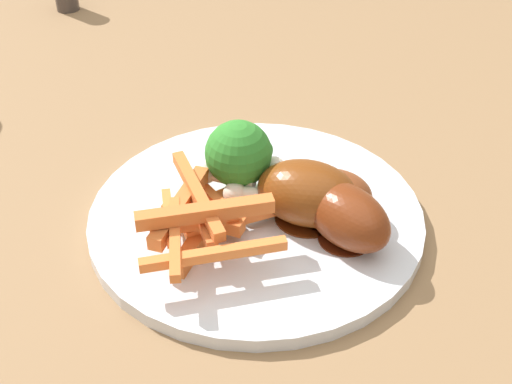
{
  "coord_description": "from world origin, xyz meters",
  "views": [
    {
      "loc": [
        0.42,
        0.06,
        1.09
      ],
      "look_at": [
        -0.03,
        0.06,
        0.75
      ],
      "focal_mm": 48.64,
      "sensor_mm": 36.0,
      "label": 1
    }
  ],
  "objects_px": {
    "broccoli_floret_front": "(239,152)",
    "carrot_fries_pile": "(200,217)",
    "dinner_plate": "(256,217)",
    "dining_table": "(190,319)",
    "chicken_drumstick_near": "(323,197)",
    "chicken_drumstick_extra": "(342,213)",
    "chicken_drumstick_far": "(303,193)"
  },
  "relations": [
    {
      "from": "broccoli_floret_front",
      "to": "carrot_fries_pile",
      "type": "bearing_deg",
      "value": -24.92
    },
    {
      "from": "dinner_plate",
      "to": "broccoli_floret_front",
      "type": "xyz_separation_m",
      "value": [
        -0.03,
        -0.01,
        0.05
      ]
    },
    {
      "from": "dining_table",
      "to": "chicken_drumstick_near",
      "type": "xyz_separation_m",
      "value": [
        -0.02,
        0.11,
        0.12
      ]
    },
    {
      "from": "broccoli_floret_front",
      "to": "chicken_drumstick_extra",
      "type": "bearing_deg",
      "value": 53.64
    },
    {
      "from": "chicken_drumstick_near",
      "to": "dining_table",
      "type": "bearing_deg",
      "value": -79.99
    },
    {
      "from": "broccoli_floret_front",
      "to": "chicken_drumstick_far",
      "type": "distance_m",
      "value": 0.06
    },
    {
      "from": "broccoli_floret_front",
      "to": "carrot_fries_pile",
      "type": "height_order",
      "value": "broccoli_floret_front"
    },
    {
      "from": "carrot_fries_pile",
      "to": "chicken_drumstick_extra",
      "type": "relative_size",
      "value": 1.16
    },
    {
      "from": "dinner_plate",
      "to": "chicken_drumstick_far",
      "type": "bearing_deg",
      "value": 79.82
    },
    {
      "from": "chicken_drumstick_near",
      "to": "chicken_drumstick_extra",
      "type": "height_order",
      "value": "chicken_drumstick_extra"
    },
    {
      "from": "chicken_drumstick_near",
      "to": "chicken_drumstick_extra",
      "type": "relative_size",
      "value": 0.99
    },
    {
      "from": "dining_table",
      "to": "chicken_drumstick_extra",
      "type": "bearing_deg",
      "value": 88.2
    },
    {
      "from": "broccoli_floret_front",
      "to": "chicken_drumstick_near",
      "type": "relative_size",
      "value": 0.56
    },
    {
      "from": "carrot_fries_pile",
      "to": "chicken_drumstick_extra",
      "type": "height_order",
      "value": "chicken_drumstick_extra"
    },
    {
      "from": "broccoli_floret_front",
      "to": "chicken_drumstick_far",
      "type": "bearing_deg",
      "value": 55.27
    },
    {
      "from": "broccoli_floret_front",
      "to": "dining_table",
      "type": "bearing_deg",
      "value": -38.89
    },
    {
      "from": "chicken_drumstick_near",
      "to": "chicken_drumstick_far",
      "type": "relative_size",
      "value": 0.86
    },
    {
      "from": "dining_table",
      "to": "chicken_drumstick_near",
      "type": "distance_m",
      "value": 0.17
    },
    {
      "from": "dinner_plate",
      "to": "chicken_drumstick_near",
      "type": "bearing_deg",
      "value": 83.17
    },
    {
      "from": "chicken_drumstick_near",
      "to": "broccoli_floret_front",
      "type": "bearing_deg",
      "value": -117.6
    },
    {
      "from": "chicken_drumstick_far",
      "to": "broccoli_floret_front",
      "type": "bearing_deg",
      "value": -124.73
    },
    {
      "from": "chicken_drumstick_extra",
      "to": "broccoli_floret_front",
      "type": "bearing_deg",
      "value": -126.36
    },
    {
      "from": "dinner_plate",
      "to": "carrot_fries_pile",
      "type": "distance_m",
      "value": 0.06
    },
    {
      "from": "carrot_fries_pile",
      "to": "dinner_plate",
      "type": "bearing_deg",
      "value": 127.75
    },
    {
      "from": "dining_table",
      "to": "chicken_drumstick_far",
      "type": "relative_size",
      "value": 8.92
    },
    {
      "from": "broccoli_floret_front",
      "to": "dinner_plate",
      "type": "bearing_deg",
      "value": 25.87
    },
    {
      "from": "dining_table",
      "to": "carrot_fries_pile",
      "type": "height_order",
      "value": "carrot_fries_pile"
    },
    {
      "from": "dining_table",
      "to": "broccoli_floret_front",
      "type": "distance_m",
      "value": 0.16
    },
    {
      "from": "dinner_plate",
      "to": "broccoli_floret_front",
      "type": "distance_m",
      "value": 0.06
    },
    {
      "from": "dining_table",
      "to": "broccoli_floret_front",
      "type": "xyz_separation_m",
      "value": [
        -0.06,
        0.04,
        0.14
      ]
    },
    {
      "from": "chicken_drumstick_far",
      "to": "chicken_drumstick_near",
      "type": "bearing_deg",
      "value": 91.04
    },
    {
      "from": "dining_table",
      "to": "chicken_drumstick_extra",
      "type": "distance_m",
      "value": 0.18
    }
  ]
}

